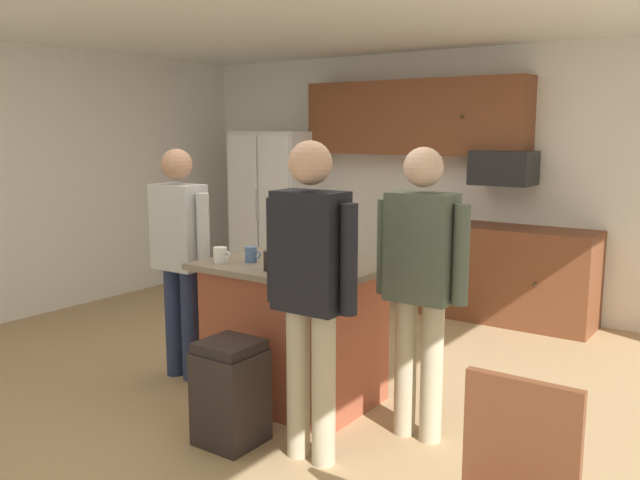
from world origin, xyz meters
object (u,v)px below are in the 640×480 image
(person_elder_center, at_px, (421,274))
(trash_bin, at_px, (231,393))
(glass_short_whisky, at_px, (285,253))
(person_host_foreground, at_px, (310,280))
(tumbler_amber, at_px, (268,261))
(kitchen_island, at_px, (294,331))
(mug_ceramic_white, at_px, (251,254))
(person_guest_by_door, at_px, (180,248))
(glass_dark_ale, at_px, (281,247))
(glass_stout_tall, at_px, (333,262))
(refrigerator, at_px, (279,210))
(glass_pilsner, at_px, (296,258))
(microwave_over_range, at_px, (503,168))
(mug_blue_stoneware, at_px, (221,255))

(person_elder_center, relative_size, trash_bin, 2.80)
(glass_short_whisky, distance_m, trash_bin, 0.97)
(person_host_foreground, bearing_deg, tumbler_amber, 16.07)
(kitchen_island, relative_size, mug_ceramic_white, 9.57)
(person_guest_by_door, bearing_deg, kitchen_island, -0.00)
(person_guest_by_door, height_order, glass_short_whisky, person_guest_by_door)
(kitchen_island, distance_m, person_guest_by_door, 1.05)
(person_elder_center, relative_size, tumbler_amber, 13.61)
(person_host_foreground, height_order, glass_short_whisky, person_host_foreground)
(person_host_foreground, relative_size, glass_dark_ale, 11.50)
(person_host_foreground, bearing_deg, glass_short_whisky, 4.27)
(person_elder_center, xyz_separation_m, person_host_foreground, (-0.36, -0.58, 0.03))
(person_guest_by_door, bearing_deg, tumbler_amber, -17.37)
(person_host_foreground, bearing_deg, person_elder_center, -74.50)
(kitchen_island, xyz_separation_m, glass_dark_ale, (-0.18, 0.09, 0.54))
(tumbler_amber, bearing_deg, person_host_foreground, -30.71)
(glass_stout_tall, bearing_deg, person_elder_center, 16.42)
(refrigerator, bearing_deg, glass_short_whisky, -50.79)
(person_host_foreground, distance_m, glass_dark_ale, 1.04)
(trash_bin, bearing_deg, tumbler_amber, 98.15)
(glass_short_whisky, height_order, tumbler_amber, glass_short_whisky)
(refrigerator, height_order, glass_pilsner, refrigerator)
(microwave_over_range, distance_m, person_guest_by_door, 3.18)
(trash_bin, bearing_deg, refrigerator, 124.45)
(refrigerator, xyz_separation_m, microwave_over_range, (2.60, 0.12, 0.56))
(glass_dark_ale, bearing_deg, trash_bin, -72.01)
(mug_ceramic_white, xyz_separation_m, trash_bin, (0.33, -0.58, -0.69))
(tumbler_amber, bearing_deg, refrigerator, 127.52)
(glass_short_whisky, height_order, glass_stout_tall, glass_stout_tall)
(microwave_over_range, height_order, glass_dark_ale, microwave_over_range)
(refrigerator, height_order, tumbler_amber, refrigerator)
(refrigerator, distance_m, glass_pilsner, 3.55)
(glass_short_whisky, xyz_separation_m, glass_stout_tall, (0.45, -0.12, 0.01))
(refrigerator, height_order, glass_dark_ale, refrigerator)
(person_guest_by_door, bearing_deg, trash_bin, -38.50)
(kitchen_island, bearing_deg, glass_stout_tall, -23.07)
(microwave_over_range, relative_size, glass_dark_ale, 3.69)
(tumbler_amber, bearing_deg, person_guest_by_door, 171.12)
(mug_blue_stoneware, xyz_separation_m, mug_ceramic_white, (0.15, 0.13, -0.00))
(person_elder_center, relative_size, glass_short_whisky, 11.51)
(person_guest_by_door, relative_size, trash_bin, 2.74)
(mug_blue_stoneware, bearing_deg, glass_short_whisky, 27.95)
(person_host_foreground, bearing_deg, glass_pilsner, 0.40)
(kitchen_island, height_order, person_host_foreground, person_host_foreground)
(mug_blue_stoneware, xyz_separation_m, trash_bin, (0.48, -0.45, -0.69))
(mug_ceramic_white, bearing_deg, glass_dark_ale, 73.91)
(trash_bin, bearing_deg, glass_stout_tall, 56.99)
(kitchen_island, bearing_deg, refrigerator, 130.18)
(mug_ceramic_white, bearing_deg, tumbler_amber, -28.94)
(kitchen_island, bearing_deg, tumbler_amber, -86.00)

